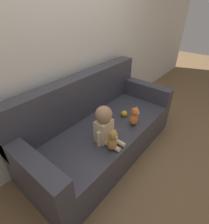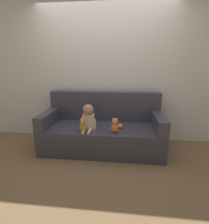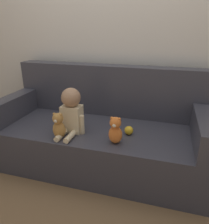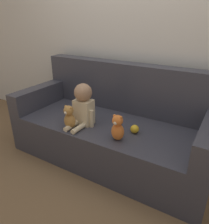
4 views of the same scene
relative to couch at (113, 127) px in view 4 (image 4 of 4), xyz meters
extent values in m
plane|color=brown|center=(0.00, -0.07, -0.33)|extent=(12.00, 12.00, 0.00)
cube|color=silver|center=(0.00, 0.46, 0.97)|extent=(8.00, 0.05, 2.60)
cube|color=#383842|center=(0.00, -0.07, -0.11)|extent=(2.03, 0.89, 0.43)
cube|color=#383842|center=(0.00, 0.29, 0.37)|extent=(2.03, 0.18, 0.54)
cube|color=#383842|center=(-0.94, -0.07, 0.22)|extent=(0.16, 0.89, 0.23)
cube|color=beige|center=(-0.20, -0.25, 0.23)|extent=(0.18, 0.13, 0.25)
sphere|color=#A37A5B|center=(-0.20, -0.25, 0.43)|extent=(0.17, 0.17, 0.17)
cylinder|color=beige|center=(-0.24, -0.40, 0.12)|extent=(0.05, 0.17, 0.05)
cylinder|color=beige|center=(-0.16, -0.40, 0.12)|extent=(0.05, 0.17, 0.05)
cylinder|color=beige|center=(-0.30, -0.27, 0.19)|extent=(0.04, 0.04, 0.18)
cylinder|color=beige|center=(-0.10, -0.27, 0.19)|extent=(0.04, 0.04, 0.18)
ellipsoid|color=#AD7A3D|center=(-0.26, -0.40, 0.18)|extent=(0.11, 0.09, 0.15)
sphere|color=#AD7A3D|center=(-0.26, -0.41, 0.29)|extent=(0.09, 0.09, 0.09)
sphere|color=#AD7A3D|center=(-0.29, -0.41, 0.32)|extent=(0.03, 0.03, 0.03)
sphere|color=#AD7A3D|center=(-0.23, -0.41, 0.32)|extent=(0.03, 0.03, 0.03)
sphere|color=beige|center=(-0.26, -0.44, 0.28)|extent=(0.03, 0.03, 0.03)
ellipsoid|color=orange|center=(0.23, -0.35, 0.18)|extent=(0.12, 0.09, 0.16)
sphere|color=orange|center=(0.23, -0.36, 0.29)|extent=(0.09, 0.09, 0.09)
sphere|color=orange|center=(0.20, -0.36, 0.32)|extent=(0.03, 0.03, 0.03)
sphere|color=orange|center=(0.27, -0.36, 0.32)|extent=(0.03, 0.03, 0.03)
sphere|color=beige|center=(0.23, -0.39, 0.28)|extent=(0.03, 0.03, 0.03)
sphere|color=gold|center=(0.31, -0.16, 0.14)|extent=(0.08, 0.08, 0.08)
camera|label=1|loc=(-1.30, -1.16, 1.38)|focal=28.00mm
camera|label=2|loc=(0.36, -2.89, 1.13)|focal=28.00mm
camera|label=3|loc=(0.61, -1.92, 1.01)|focal=35.00mm
camera|label=4|loc=(0.99, -1.82, 1.10)|focal=35.00mm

